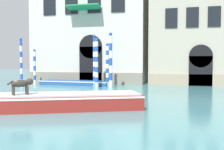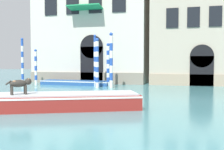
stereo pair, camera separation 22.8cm
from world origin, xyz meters
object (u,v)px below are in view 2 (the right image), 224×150
object	(u,v)px
boat_foreground	(55,101)
mooring_pole_1	(111,60)
boat_moored_near_palazzo	(76,83)
mooring_pole_3	(36,67)
dog_on_deck	(20,84)
mooring_pole_5	(22,61)
mooring_pole_2	(95,60)
mooring_pole_0	(108,65)
mooring_pole_4	(97,63)

from	to	relation	value
boat_foreground	mooring_pole_1	size ratio (longest dim) A/B	1.72
boat_moored_near_palazzo	mooring_pole_1	size ratio (longest dim) A/B	1.50
mooring_pole_3	dog_on_deck	bearing A→B (deg)	-62.33
boat_foreground	mooring_pole_5	size ratio (longest dim) A/B	1.80
mooring_pole_1	mooring_pole_2	world-z (taller)	mooring_pole_1
mooring_pole_1	mooring_pole_3	size ratio (longest dim) A/B	1.37
mooring_pole_0	mooring_pole_3	distance (m)	6.80
mooring_pole_1	dog_on_deck	bearing A→B (deg)	-96.67
dog_on_deck	mooring_pole_5	distance (m)	13.19
boat_moored_near_palazzo	mooring_pole_5	size ratio (longest dim) A/B	1.58
boat_foreground	mooring_pole_3	xyz separation A→B (m)	(-7.35, 10.93, 1.27)
mooring_pole_0	mooring_pole_3	world-z (taller)	mooring_pole_0
mooring_pole_0	mooring_pole_4	size ratio (longest dim) A/B	0.91
dog_on_deck	mooring_pole_2	world-z (taller)	mooring_pole_2
boat_foreground	mooring_pole_4	size ratio (longest dim) A/B	1.90
mooring_pole_5	mooring_pole_0	bearing A→B (deg)	5.55
mooring_pole_3	mooring_pole_5	distance (m)	1.25
mooring_pole_3	mooring_pole_0	bearing A→B (deg)	1.39
boat_foreground	mooring_pole_0	xyz separation A→B (m)	(-0.55, 11.10, 1.49)
boat_moored_near_palazzo	mooring_pole_2	size ratio (longest dim) A/B	1.51
dog_on_deck	mooring_pole_5	xyz separation A→B (m)	(-7.10, 11.08, 0.97)
dog_on_deck	mooring_pole_4	xyz separation A→B (m)	(0.08, 10.62, 0.88)
mooring_pole_0	mooring_pole_2	size ratio (longest dim) A/B	0.84
boat_foreground	mooring_pole_5	world-z (taller)	mooring_pole_5
boat_moored_near_palazzo	mooring_pole_5	bearing A→B (deg)	-158.43
mooring_pole_5	mooring_pole_3	bearing A→B (deg)	31.05
boat_foreground	mooring_pole_4	world-z (taller)	mooring_pole_4
mooring_pole_2	mooring_pole_4	distance (m)	1.10
mooring_pole_3	mooring_pole_4	size ratio (longest dim) A/B	0.81
dog_on_deck	boat_moored_near_palazzo	xyz separation A→B (m)	(-2.51, 12.48, -0.95)
mooring_pole_1	mooring_pole_4	size ratio (longest dim) A/B	1.10
mooring_pole_3	mooring_pole_5	xyz separation A→B (m)	(-0.98, -0.59, 0.49)
boat_moored_near_palazzo	mooring_pole_5	xyz separation A→B (m)	(-4.59, -1.40, 1.93)
dog_on_deck	mooring_pole_4	distance (m)	10.65
mooring_pole_0	mooring_pole_4	xyz separation A→B (m)	(-0.60, -1.22, 0.18)
mooring_pole_4	boat_foreground	bearing A→B (deg)	-83.36
mooring_pole_1	mooring_pole_4	bearing A→B (deg)	-177.16
boat_moored_near_palazzo	mooring_pole_3	bearing A→B (deg)	-162.77
mooring_pole_2	mooring_pole_3	bearing A→B (deg)	179.15
boat_foreground	dog_on_deck	xyz separation A→B (m)	(-1.23, -0.74, 0.79)
mooring_pole_0	mooring_pole_2	xyz separation A→B (m)	(-1.10, -0.25, 0.36)
boat_moored_near_palazzo	mooring_pole_4	bearing A→B (deg)	-31.06
dog_on_deck	mooring_pole_1	bearing A→B (deg)	40.85
boat_moored_near_palazzo	mooring_pole_2	distance (m)	3.04
boat_foreground	mooring_pole_2	distance (m)	11.13
mooring_pole_1	mooring_pole_4	world-z (taller)	mooring_pole_1
mooring_pole_3	mooring_pole_2	bearing A→B (deg)	-0.85
mooring_pole_0	mooring_pole_1	distance (m)	1.35
mooring_pole_0	mooring_pole_3	xyz separation A→B (m)	(-6.80, -0.16, -0.22)
boat_moored_near_palazzo	mooring_pole_3	distance (m)	3.96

